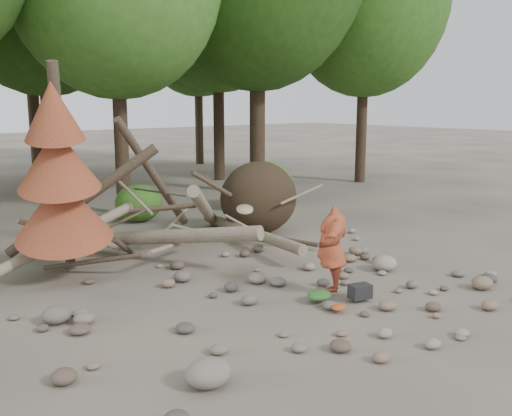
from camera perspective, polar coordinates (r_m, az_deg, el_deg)
ground at (r=10.85m, az=4.01°, el=-8.59°), size 120.00×120.00×0.00m
deadfall_pile at (r=15.02m, az=-1.28°, el=0.62°), size 8.55×5.24×3.30m
dead_conifer at (r=11.62m, az=-19.06°, el=2.85°), size 2.06×2.16×4.35m
bush_mid at (r=17.42m, az=-11.66°, el=0.50°), size 1.40×1.40×1.12m
bush_right at (r=19.01m, az=0.76°, el=2.29°), size 2.00×2.00×1.60m
frisbee_thrower at (r=10.63m, az=7.60°, el=-4.08°), size 3.30×1.65×1.93m
backpack at (r=10.59m, az=10.36°, el=-8.50°), size 0.43×0.34×0.26m
cloth_green at (r=10.42m, az=6.34°, el=-8.94°), size 0.48×0.40×0.18m
cloth_orange at (r=10.00m, az=8.28°, el=-10.08°), size 0.28×0.23×0.10m
boulder_front_left at (r=7.55m, az=-4.77°, el=-16.09°), size 0.61×0.55×0.37m
boulder_front_right at (r=11.88m, az=21.70°, el=-6.97°), size 0.43×0.38×0.26m
boulder_mid_right at (r=12.52m, az=12.74°, el=-5.41°), size 0.54×0.49×0.33m
boulder_mid_left at (r=9.98m, az=-19.32°, el=-10.05°), size 0.49×0.44×0.29m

